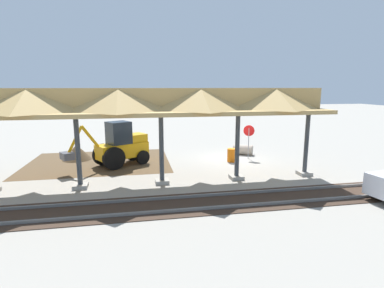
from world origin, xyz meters
TOP-DOWN VIEW (x-y plane):
  - ground_plane at (0.00, 0.00)m, footprint 120.00×120.00m
  - dirt_work_zone at (9.03, -0.85)m, footprint 9.17×7.00m
  - platform_canopy at (9.35, 4.41)m, footprint 25.58×3.20m
  - rail_tracks at (0.00, 7.52)m, footprint 60.00×2.58m
  - stop_sign at (-1.17, -0.05)m, footprint 0.69×0.36m
  - backhoe at (7.58, 0.25)m, footprint 5.16×3.73m
  - dirt_mound at (10.62, -1.88)m, footprint 3.98×3.98m
  - concrete_pipe at (-1.21, -1.23)m, footprint 1.59×1.33m
  - traffic_barrel at (0.30, 0.68)m, footprint 0.56×0.56m

SIDE VIEW (x-z plane):
  - ground_plane at x=0.00m, z-range 0.00..0.00m
  - dirt_mound at x=10.62m, z-range -1.04..1.04m
  - dirt_work_zone at x=9.03m, z-range 0.00..0.01m
  - rail_tracks at x=0.00m, z-range -0.05..0.10m
  - concrete_pipe at x=-1.21m, z-range 0.00..0.74m
  - traffic_barrel at x=0.30m, z-range 0.00..0.90m
  - backhoe at x=7.58m, z-range -0.15..2.67m
  - stop_sign at x=-1.17m, z-range 0.52..2.87m
  - platform_canopy at x=9.35m, z-range 1.73..6.63m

